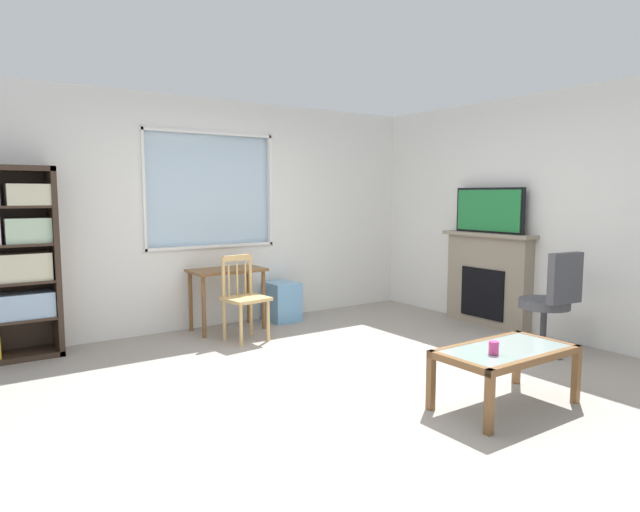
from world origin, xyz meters
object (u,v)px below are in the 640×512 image
(tv, at_px, (489,210))
(coffee_table, at_px, (506,357))
(wooden_chair, at_px, (244,297))
(desk_under_window, at_px, (227,280))
(fireplace, at_px, (488,279))
(plastic_drawer_unit, at_px, (282,301))
(sippy_cup, at_px, (494,348))
(office_chair, at_px, (552,297))
(bookshelf, at_px, (4,261))

(tv, height_order, coffee_table, tv)
(wooden_chair, bearing_deg, tv, -20.67)
(coffee_table, bearing_deg, desk_under_window, 101.78)
(desk_under_window, height_order, fireplace, fireplace)
(coffee_table, bearing_deg, tv, 41.89)
(plastic_drawer_unit, height_order, sippy_cup, sippy_cup)
(wooden_chair, distance_m, plastic_drawer_unit, 1.00)
(fireplace, xyz_separation_m, coffee_table, (-1.96, -1.74, -0.18))
(desk_under_window, distance_m, plastic_drawer_unit, 0.82)
(plastic_drawer_unit, xyz_separation_m, tv, (1.87, -1.57, 1.12))
(desk_under_window, xyz_separation_m, wooden_chair, (-0.05, -0.51, -0.12))
(wooden_chair, distance_m, tv, 2.99)
(sippy_cup, bearing_deg, plastic_drawer_unit, 85.45)
(office_chair, bearing_deg, fireplace, 67.76)
(plastic_drawer_unit, bearing_deg, bookshelf, 178.90)
(bookshelf, xyz_separation_m, office_chair, (4.36, -2.76, -0.38))
(plastic_drawer_unit, bearing_deg, desk_under_window, -176.18)
(plastic_drawer_unit, height_order, fireplace, fireplace)
(plastic_drawer_unit, distance_m, tv, 2.68)
(desk_under_window, distance_m, wooden_chair, 0.53)
(coffee_table, bearing_deg, bookshelf, 130.40)
(wooden_chair, height_order, plastic_drawer_unit, wooden_chair)
(bookshelf, distance_m, desk_under_window, 2.21)
(office_chair, bearing_deg, coffee_table, -157.94)
(fireplace, distance_m, coffee_table, 2.62)
(office_chair, height_order, coffee_table, office_chair)
(bookshelf, distance_m, office_chair, 5.17)
(sippy_cup, bearing_deg, tv, 39.90)
(fireplace, height_order, tv, tv)
(tv, distance_m, coffee_table, 2.78)
(wooden_chair, bearing_deg, coffee_table, -75.16)
(bookshelf, bearing_deg, coffee_table, -49.60)
(fireplace, relative_size, coffee_table, 1.15)
(wooden_chair, relative_size, coffee_table, 0.87)
(wooden_chair, xyz_separation_m, plastic_drawer_unit, (0.80, 0.56, -0.23))
(tv, bearing_deg, office_chair, -111.45)
(wooden_chair, height_order, coffee_table, wooden_chair)
(tv, distance_m, office_chair, 1.46)
(bookshelf, bearing_deg, sippy_cup, -52.00)
(office_chair, bearing_deg, wooden_chair, 136.06)
(bookshelf, xyz_separation_m, plastic_drawer_unit, (2.93, -0.06, -0.69))
(desk_under_window, height_order, office_chair, office_chair)
(sippy_cup, bearing_deg, office_chair, 21.09)
(bookshelf, relative_size, desk_under_window, 2.18)
(tv, xyz_separation_m, coffee_table, (-1.94, -1.74, -0.99))
(sippy_cup, bearing_deg, coffee_table, 13.42)
(wooden_chair, bearing_deg, sippy_cup, -79.26)
(desk_under_window, distance_m, tv, 3.12)
(bookshelf, relative_size, wooden_chair, 2.01)
(office_chair, xyz_separation_m, coffee_table, (-1.49, -0.60, -0.18))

